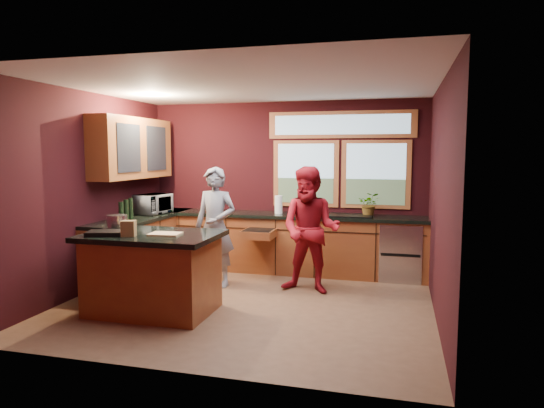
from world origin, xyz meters
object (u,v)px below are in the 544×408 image
at_px(island, 153,272).
at_px(person_red, 310,230).
at_px(stock_pot, 117,222).
at_px(cutting_board, 165,234).
at_px(person_grey, 215,227).

bearing_deg(island, person_red, 37.76).
height_order(island, stock_pot, stock_pot).
xyz_separation_m(person_red, cutting_board, (-1.46, -1.33, 0.10)).
bearing_deg(person_red, island, -135.52).
height_order(island, person_grey, person_grey).
bearing_deg(person_grey, cutting_board, -87.71).
xyz_separation_m(person_grey, person_red, (1.36, 0.02, 0.01)).
height_order(person_grey, cutting_board, person_grey).
bearing_deg(cutting_board, stock_pot, 165.07).
bearing_deg(person_grey, stock_pot, -120.72).
relative_size(person_grey, person_red, 0.99).
height_order(person_grey, stock_pot, person_grey).
bearing_deg(cutting_board, island, 165.96).
bearing_deg(person_red, stock_pot, -146.10).
distance_m(island, person_grey, 1.35).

